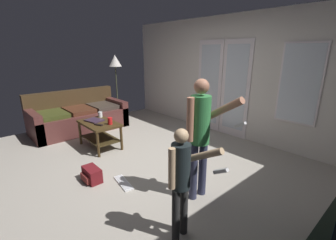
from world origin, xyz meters
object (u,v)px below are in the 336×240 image
object	(u,v)px
backpack	(92,175)
dvd_remote_slim	(99,125)
person_adult	(201,130)
leather_couch	(79,117)
coffee_table	(100,129)
cup_near_edge	(110,121)
person_child	(182,175)
loose_keyboard	(123,183)
cup_by_laptop	(100,114)
floor_lamp	(115,64)
laptop_closed	(94,120)

from	to	relation	value
backpack	dvd_remote_slim	bearing A→B (deg)	147.13
person_adult	leather_couch	bearing A→B (deg)	-178.44
leather_couch	coffee_table	world-z (taller)	leather_couch
coffee_table	cup_near_edge	size ratio (longest dim) A/B	6.73
backpack	cup_near_edge	xyz separation A→B (m)	(-0.81, 0.77, 0.47)
leather_couch	person_child	size ratio (longest dim) A/B	1.79
coffee_table	backpack	xyz separation A→B (m)	(1.06, -0.67, -0.26)
cup_near_edge	loose_keyboard	bearing A→B (deg)	-21.70
person_adult	loose_keyboard	world-z (taller)	person_adult
coffee_table	dvd_remote_slim	size ratio (longest dim) A/B	5.07
person_child	loose_keyboard	world-z (taller)	person_child
cup_by_laptop	dvd_remote_slim	size ratio (longest dim) A/B	0.65
person_adult	person_child	bearing A→B (deg)	-62.84
floor_lamp	backpack	world-z (taller)	floor_lamp
laptop_closed	backpack	bearing A→B (deg)	-41.42
cup_by_laptop	loose_keyboard	bearing A→B (deg)	-17.60
laptop_closed	dvd_remote_slim	world-z (taller)	laptop_closed
cup_near_edge	person_adult	bearing A→B (deg)	2.69
person_adult	person_child	size ratio (longest dim) A/B	1.31
coffee_table	cup_by_laptop	bearing A→B (deg)	149.81
person_adult	person_child	world-z (taller)	person_adult
loose_keyboard	cup_by_laptop	distance (m)	1.92
leather_couch	cup_near_edge	world-z (taller)	leather_couch
loose_keyboard	dvd_remote_slim	world-z (taller)	dvd_remote_slim
leather_couch	backpack	xyz separation A→B (m)	(2.36, -0.77, -0.21)
laptop_closed	loose_keyboard	bearing A→B (deg)	-25.68
leather_couch	backpack	world-z (taller)	leather_couch
backpack	cup_near_edge	distance (m)	1.21
person_adult	dvd_remote_slim	world-z (taller)	person_adult
coffee_table	person_child	world-z (taller)	person_child
loose_keyboard	coffee_table	bearing A→B (deg)	165.57
person_child	floor_lamp	bearing A→B (deg)	157.33
person_adult	floor_lamp	bearing A→B (deg)	163.84
floor_lamp	dvd_remote_slim	world-z (taller)	floor_lamp
backpack	laptop_closed	bearing A→B (deg)	152.08
leather_couch	cup_by_laptop	xyz separation A→B (m)	(0.97, 0.09, 0.25)
floor_lamp	backpack	xyz separation A→B (m)	(2.72, -2.02, -1.37)
leather_couch	dvd_remote_slim	world-z (taller)	leather_couch
cup_near_edge	dvd_remote_slim	xyz separation A→B (m)	(-0.09, -0.19, -0.05)
cup_by_laptop	dvd_remote_slim	bearing A→B (deg)	-29.58
person_adult	dvd_remote_slim	bearing A→B (deg)	-172.45
leather_couch	loose_keyboard	xyz separation A→B (m)	(2.73, -0.47, -0.30)
person_child	cup_by_laptop	xyz separation A→B (m)	(-2.99, 0.64, -0.14)
loose_keyboard	laptop_closed	bearing A→B (deg)	167.82
leather_couch	person_child	world-z (taller)	person_child
floor_lamp	backpack	bearing A→B (deg)	-36.68
coffee_table	floor_lamp	xyz separation A→B (m)	(-1.65, 1.35, 1.10)
laptop_closed	coffee_table	bearing A→B (deg)	-3.42
leather_couch	cup_by_laptop	size ratio (longest dim) A/B	18.81
coffee_table	floor_lamp	bearing A→B (deg)	140.68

